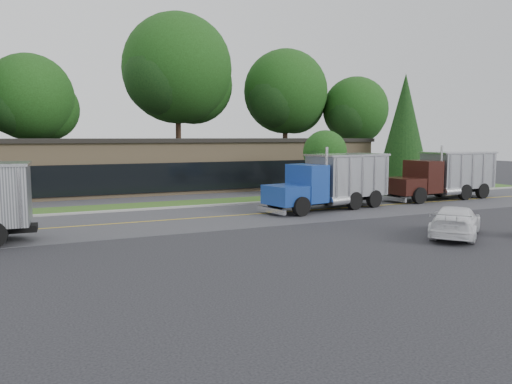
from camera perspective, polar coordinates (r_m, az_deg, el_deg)
ground at (r=20.19m, az=6.19°, el=-6.44°), size 140.00×140.00×0.00m
road at (r=28.19m, az=-3.09°, el=-2.76°), size 60.00×8.00×0.02m
center_line at (r=28.19m, az=-3.09°, el=-2.76°), size 60.00×0.12×0.01m
curb at (r=32.10m, az=-5.78°, el=-1.67°), size 60.00×0.30×0.12m
grass_verge at (r=33.80m, az=-6.75°, el=-1.28°), size 60.00×3.40×0.03m
far_parking at (r=38.56m, az=-8.97°, el=-0.37°), size 60.00×7.00×0.02m
strip_mall at (r=44.69m, az=-8.56°, el=3.12°), size 32.00×12.00×4.00m
tree_far_b at (r=51.19m, az=-24.31°, el=9.40°), size 8.45×7.95×12.05m
tree_far_c at (r=53.44m, az=-8.82°, el=13.17°), size 11.95×11.25×17.05m
tree_far_d at (r=56.69m, az=3.46°, el=10.92°), size 9.88×9.30×14.09m
tree_far_e at (r=59.00m, az=11.34°, el=8.87°), size 7.90×7.44×11.27m
evergreen_right at (r=46.08m, az=16.60°, el=7.34°), size 4.38×4.38×9.96m
tree_verge at (r=37.79m, az=7.91°, el=4.29°), size 3.47×3.27×4.95m
dump_truck_blue at (r=31.17m, az=8.87°, el=1.39°), size 8.76×4.13×3.36m
dump_truck_maroon at (r=38.25m, az=20.87°, el=1.95°), size 9.02×3.20×3.36m
rally_car at (r=24.06m, az=21.83°, el=-3.14°), size 4.87×4.47×1.37m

